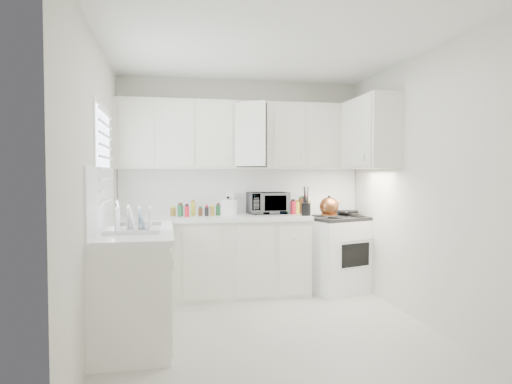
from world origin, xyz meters
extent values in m
plane|color=beige|center=(0.00, 0.00, 0.00)|extent=(3.20, 3.20, 0.00)
plane|color=white|center=(0.00, 0.00, 2.60)|extent=(3.20, 3.20, 0.00)
plane|color=beige|center=(0.00, 1.60, 1.30)|extent=(3.00, 0.00, 3.00)
plane|color=beige|center=(0.00, -1.60, 1.30)|extent=(3.00, 0.00, 3.00)
plane|color=beige|center=(-1.50, 0.00, 1.30)|extent=(0.00, 3.20, 3.20)
plane|color=beige|center=(1.50, 0.00, 1.30)|extent=(0.00, 3.20, 3.20)
cube|color=silver|center=(-0.39, 1.29, 0.93)|extent=(2.24, 0.64, 0.05)
cube|color=silver|center=(-1.19, 0.20, 0.93)|extent=(0.64, 1.62, 0.05)
cube|color=silver|center=(0.00, 1.59, 1.23)|extent=(2.98, 0.02, 0.55)
cube|color=silver|center=(-1.49, 0.20, 1.23)|extent=(0.02, 1.60, 0.55)
imported|color=gray|center=(0.29, 1.45, 1.11)|extent=(0.50, 0.30, 0.32)
cylinder|color=white|center=(-0.16, 1.47, 1.08)|extent=(0.12, 0.12, 0.27)
cylinder|color=olive|center=(-0.85, 1.42, 1.02)|extent=(0.06, 0.06, 0.13)
cylinder|color=#216336|center=(-0.78, 1.33, 1.02)|extent=(0.06, 0.06, 0.13)
cylinder|color=red|center=(-0.70, 1.42, 1.02)|extent=(0.06, 0.06, 0.13)
cylinder|color=yellow|center=(-0.62, 1.33, 1.02)|extent=(0.06, 0.06, 0.13)
cylinder|color=#562E18|center=(-0.55, 1.42, 1.02)|extent=(0.06, 0.06, 0.13)
cylinder|color=black|center=(-0.47, 1.33, 1.02)|extent=(0.06, 0.06, 0.13)
cylinder|color=olive|center=(-0.40, 1.42, 1.02)|extent=(0.06, 0.06, 0.13)
cylinder|color=#216336|center=(-0.32, 1.33, 1.02)|extent=(0.06, 0.06, 0.13)
cylinder|color=red|center=(0.58, 1.46, 1.05)|extent=(0.06, 0.06, 0.19)
cylinder|color=yellow|center=(0.64, 1.40, 1.05)|extent=(0.06, 0.06, 0.19)
cylinder|color=#562E18|center=(0.69, 1.46, 1.05)|extent=(0.06, 0.06, 0.19)
cylinder|color=black|center=(0.74, 1.40, 1.05)|extent=(0.06, 0.06, 0.19)
cylinder|color=olive|center=(0.80, 1.46, 1.05)|extent=(0.06, 0.06, 0.19)
camera|label=1|loc=(-0.92, -3.97, 1.44)|focal=31.80mm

